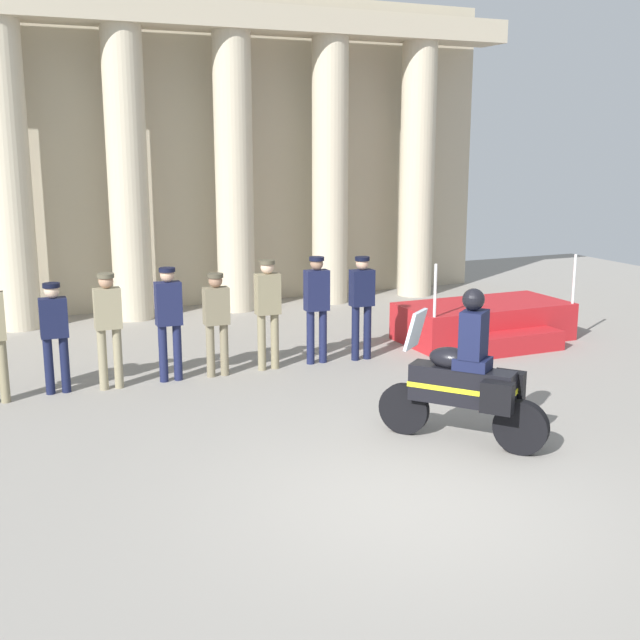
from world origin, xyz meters
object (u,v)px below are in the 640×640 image
(officer_in_row_1, at_px, (54,329))
(officer_in_row_4, at_px, (216,316))
(officer_in_row_6, at_px, (317,301))
(officer_in_row_3, at_px, (169,315))
(motorcycle_with_rider, at_px, (468,380))
(officer_in_row_5, at_px, (268,306))
(officer_in_row_7, at_px, (362,299))
(reviewing_stand, at_px, (486,323))
(officer_in_row_2, at_px, (108,321))

(officer_in_row_1, xyz_separation_m, officer_in_row_4, (2.36, -0.08, -0.00))
(officer_in_row_6, bearing_deg, officer_in_row_3, 2.82)
(officer_in_row_6, bearing_deg, motorcycle_with_rider, 94.51)
(officer_in_row_4, relative_size, motorcycle_with_rider, 0.84)
(officer_in_row_3, relative_size, officer_in_row_4, 1.08)
(officer_in_row_5, xyz_separation_m, officer_in_row_7, (1.62, -0.06, -0.02))
(reviewing_stand, xyz_separation_m, officer_in_row_4, (-5.13, -0.25, 0.62))
(officer_in_row_1, bearing_deg, officer_in_row_6, -178.24)
(reviewing_stand, distance_m, officer_in_row_6, 3.51)
(officer_in_row_4, bearing_deg, officer_in_row_7, -178.49)
(officer_in_row_2, height_order, officer_in_row_5, officer_in_row_5)
(reviewing_stand, xyz_separation_m, motorcycle_with_rider, (-3.25, -4.24, 0.47))
(reviewing_stand, height_order, officer_in_row_4, officer_in_row_4)
(officer_in_row_4, xyz_separation_m, motorcycle_with_rider, (1.88, -3.99, -0.15))
(officer_in_row_2, height_order, officer_in_row_6, officer_in_row_6)
(motorcycle_with_rider, bearing_deg, reviewing_stand, -76.27)
(officer_in_row_6, height_order, motorcycle_with_rider, motorcycle_with_rider)
(officer_in_row_7, bearing_deg, officer_in_row_5, -0.11)
(officer_in_row_5, bearing_deg, officer_in_row_6, -176.03)
(reviewing_stand, xyz_separation_m, officer_in_row_7, (-2.67, -0.27, 0.69))
(officer_in_row_7, bearing_deg, officer_in_row_1, 0.74)
(officer_in_row_5, bearing_deg, motorcycle_with_rider, 106.33)
(motorcycle_with_rider, bearing_deg, officer_in_row_5, -24.38)
(officer_in_row_1, bearing_deg, officer_in_row_5, -178.83)
(officer_in_row_1, height_order, officer_in_row_2, officer_in_row_2)
(officer_in_row_3, bearing_deg, officer_in_row_5, -177.80)
(motorcycle_with_rider, bearing_deg, officer_in_row_4, -13.51)
(officer_in_row_7, bearing_deg, officer_in_row_2, 1.82)
(officer_in_row_6, height_order, officer_in_row_7, officer_in_row_6)
(reviewing_stand, relative_size, officer_in_row_2, 1.80)
(officer_in_row_1, height_order, motorcycle_with_rider, motorcycle_with_rider)
(reviewing_stand, bearing_deg, officer_in_row_5, -177.18)
(officer_in_row_4, relative_size, officer_in_row_5, 0.92)
(officer_in_row_4, distance_m, officer_in_row_6, 1.70)
(officer_in_row_3, bearing_deg, officer_in_row_2, 4.63)
(officer_in_row_7, height_order, motorcycle_with_rider, motorcycle_with_rider)
(officer_in_row_1, distance_m, officer_in_row_6, 4.06)
(officer_in_row_4, bearing_deg, reviewing_stand, -175.27)
(officer_in_row_3, relative_size, motorcycle_with_rider, 0.91)
(officer_in_row_1, relative_size, officer_in_row_7, 0.93)
(reviewing_stand, relative_size, officer_in_row_4, 1.92)
(officer_in_row_2, bearing_deg, officer_in_row_3, -175.37)
(reviewing_stand, distance_m, officer_in_row_2, 6.79)
(officer_in_row_2, distance_m, officer_in_row_6, 3.32)
(reviewing_stand, xyz_separation_m, officer_in_row_6, (-3.44, -0.18, 0.71))
(reviewing_stand, bearing_deg, officer_in_row_3, -177.86)
(officer_in_row_1, bearing_deg, officer_in_row_7, -179.26)
(officer_in_row_4, relative_size, officer_in_row_6, 0.91)
(officer_in_row_4, height_order, officer_in_row_5, officer_in_row_5)
(officer_in_row_3, xyz_separation_m, officer_in_row_4, (0.72, -0.03, -0.08))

